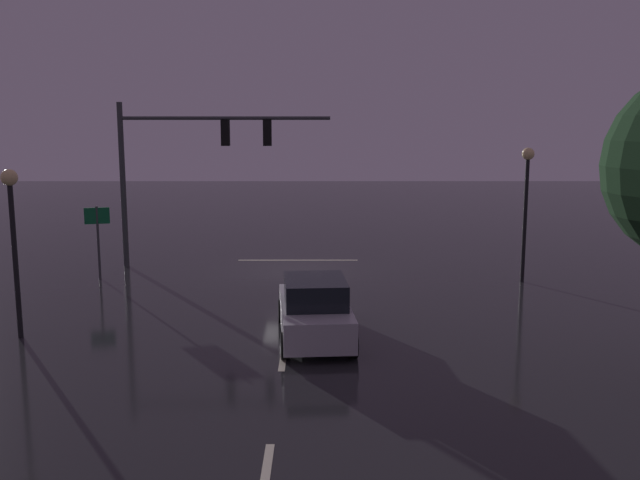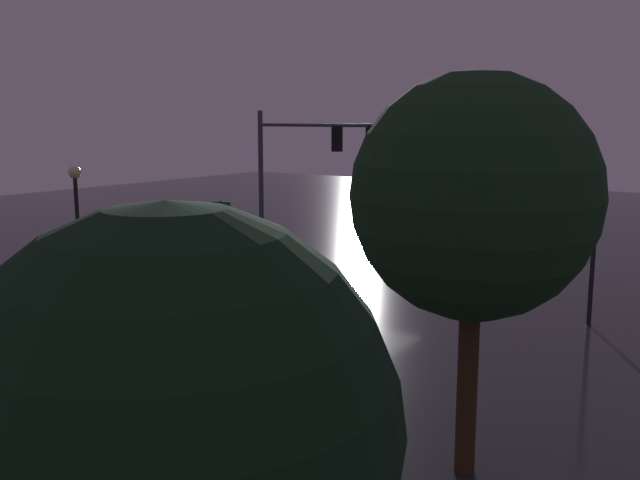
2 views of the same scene
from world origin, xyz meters
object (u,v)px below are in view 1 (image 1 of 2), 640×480
car_approaching (315,310)px  street_lamp_right_kerb (12,219)px  street_lamp_left_kerb (526,188)px  traffic_signal_assembly (190,152)px  route_sign (98,227)px

car_approaching → street_lamp_right_kerb: bearing=-1.1°
street_lamp_left_kerb → car_approaching: bearing=42.2°
traffic_signal_assembly → street_lamp_left_kerb: traffic_signal_assembly is taller
traffic_signal_assembly → street_lamp_left_kerb: (-12.47, 2.79, -1.15)m
car_approaching → street_lamp_left_kerb: 10.47m
street_lamp_right_kerb → route_sign: bearing=-89.8°
car_approaching → route_sign: size_ratio=1.66×
car_approaching → street_lamp_right_kerb: street_lamp_right_kerb is taller
car_approaching → street_lamp_right_kerb: 8.37m
traffic_signal_assembly → car_approaching: (-4.95, 9.60, -3.77)m
street_lamp_right_kerb → route_sign: street_lamp_right_kerb is taller
street_lamp_right_kerb → route_sign: size_ratio=1.69×
street_lamp_right_kerb → traffic_signal_assembly: bearing=-107.9°
traffic_signal_assembly → car_approaching: bearing=117.3°
street_lamp_left_kerb → street_lamp_right_kerb: street_lamp_left_kerb is taller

